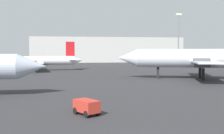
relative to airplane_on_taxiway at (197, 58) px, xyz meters
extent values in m
cone|color=#B2BCCC|center=(-29.29, -15.07, -0.52)|extent=(3.52, 3.21, 3.13)
cylinder|color=silver|center=(-0.24, 0.08, 0.01)|extent=(22.84, 10.74, 3.68)
cone|color=silver|center=(-13.00, 4.35, 0.01)|extent=(5.01, 4.78, 3.68)
cube|color=silver|center=(0.84, -0.28, -0.54)|extent=(11.50, 23.04, 0.23)
cylinder|color=#4C4C54|center=(-1.18, -4.17, -0.73)|extent=(3.32, 2.58, 1.75)
cylinder|color=#4C4C54|center=(1.56, 4.04, -0.73)|extent=(3.32, 2.58, 1.75)
cube|color=black|center=(-7.18, 2.40, -2.99)|extent=(0.61, 0.61, 2.32)
cube|color=black|center=(0.22, -2.12, -2.99)|extent=(0.61, 0.61, 2.32)
cube|color=black|center=(1.45, 1.56, -2.99)|extent=(0.61, 0.61, 2.32)
cylinder|color=white|center=(-36.02, 28.54, -1.30)|extent=(24.29, 6.56, 2.61)
cone|color=white|center=(-22.67, 30.77, -1.30)|extent=(3.26, 3.04, 2.61)
cube|color=white|center=(-34.83, 28.74, -1.69)|extent=(6.96, 19.91, 0.19)
cube|color=white|center=(-24.49, 30.47, -1.04)|extent=(3.03, 7.02, 0.13)
cube|color=red|center=(-24.89, 30.40, 2.12)|extent=(2.59, 0.67, 4.23)
cylinder|color=#4C4C54|center=(-34.93, 24.96, -1.82)|extent=(2.63, 1.84, 1.46)
cylinder|color=#4C4C54|center=(-36.15, 32.29, -1.82)|extent=(2.63, 1.84, 1.46)
cube|color=black|center=(-43.66, 27.27, -3.38)|extent=(0.47, 0.47, 1.55)
cube|color=black|center=(-34.56, 27.15, -3.38)|extent=(0.47, 0.47, 1.55)
cube|color=black|center=(-35.09, 30.34, -3.38)|extent=(0.47, 0.47, 1.55)
cone|color=#B2BCCC|center=(24.10, 35.37, -1.55)|extent=(2.61, 2.39, 2.33)
cube|color=red|center=(-23.15, -26.46, -3.35)|extent=(2.36, 2.73, 1.00)
cylinder|color=black|center=(-22.21, -26.88, -3.85)|extent=(0.48, 0.62, 0.60)
cylinder|color=black|center=(-23.21, -27.48, -3.85)|extent=(0.48, 0.62, 0.60)
cylinder|color=black|center=(-23.08, -25.44, -3.85)|extent=(0.48, 0.62, 0.60)
cylinder|color=black|center=(-24.08, -26.05, -3.85)|extent=(0.48, 0.62, 0.60)
cylinder|color=slate|center=(21.64, 61.62, 6.47)|extent=(0.50, 0.50, 21.23)
cube|color=#F2EACC|center=(21.64, 61.62, 17.48)|extent=(2.40, 0.50, 0.80)
cube|color=#B7B7B2|center=(-5.93, 93.38, 2.19)|extent=(76.97, 24.05, 12.67)
camera|label=1|loc=(-24.34, -49.25, 1.34)|focal=42.66mm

